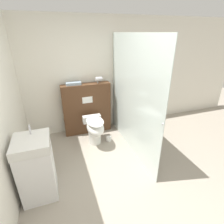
% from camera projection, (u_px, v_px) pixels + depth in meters
% --- Properties ---
extents(ground_plane, '(12.00, 12.00, 0.00)m').
position_uv_depth(ground_plane, '(132.00, 195.00, 2.54)').
color(ground_plane, '#9E9384').
extents(wall_back, '(8.00, 0.06, 2.50)m').
position_uv_depth(wall_back, '(93.00, 77.00, 3.91)').
color(wall_back, silver).
rests_on(wall_back, ground_plane).
extents(partition_panel, '(1.06, 0.23, 1.16)m').
position_uv_depth(partition_panel, '(87.00, 109.00, 3.96)').
color(partition_panel, '#51331E').
rests_on(partition_panel, ground_plane).
extents(shower_glass, '(0.04, 2.08, 2.16)m').
position_uv_depth(shower_glass, '(132.00, 97.00, 3.19)').
color(shower_glass, silver).
rests_on(shower_glass, ground_plane).
extents(toilet, '(0.38, 0.63, 0.58)m').
position_uv_depth(toilet, '(95.00, 129.00, 3.57)').
color(toilet, white).
rests_on(toilet, ground_plane).
extents(sink_vanity, '(0.46, 0.49, 1.07)m').
position_uv_depth(sink_vanity, '(37.00, 168.00, 2.40)').
color(sink_vanity, white).
rests_on(sink_vanity, ground_plane).
extents(hair_drier, '(0.17, 0.08, 0.14)m').
position_uv_depth(hair_drier, '(99.00, 79.00, 3.75)').
color(hair_drier, '#B7B7BC').
rests_on(hair_drier, partition_panel).
extents(folded_towel, '(0.31, 0.14, 0.06)m').
position_uv_depth(folded_towel, '(74.00, 84.00, 3.64)').
color(folded_towel, '#8C9EAD').
rests_on(folded_towel, partition_panel).
extents(spare_toilet_roll, '(0.11, 0.11, 0.09)m').
position_uv_depth(spare_toilet_roll, '(109.00, 139.00, 3.81)').
color(spare_toilet_roll, white).
rests_on(spare_toilet_roll, ground_plane).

